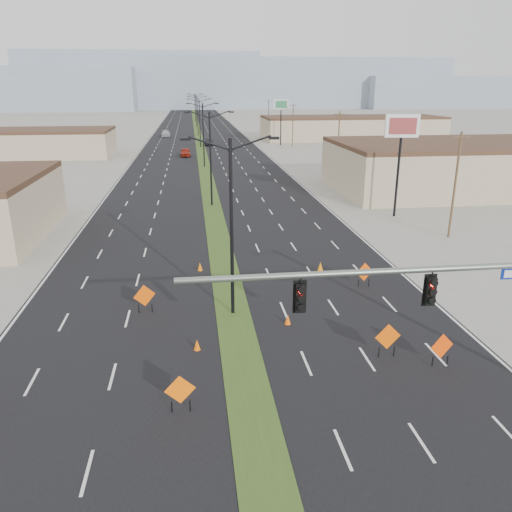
{
  "coord_description": "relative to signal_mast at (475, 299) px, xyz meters",
  "views": [
    {
      "loc": [
        -2.01,
        -14.35,
        12.52
      ],
      "look_at": [
        1.45,
        12.76,
        3.2
      ],
      "focal_mm": 35.0,
      "sensor_mm": 36.0,
      "label": 1
    }
  ],
  "objects": [
    {
      "name": "mesa_east",
      "position": [
        171.44,
        288.0,
        4.21
      ],
      "size": [
        160.0,
        50.0,
        18.0
      ],
      "primitive_type": "cube",
      "color": "#838FA3",
      "rests_on": "ground"
    },
    {
      "name": "cone_0",
      "position": [
        -10.69,
        5.96,
        -4.5
      ],
      "size": [
        0.45,
        0.45,
        0.58
      ],
      "primitive_type": "cone",
      "rotation": [
        0.0,
        0.0,
        0.4
      ],
      "color": "#F36005",
      "rests_on": "ground"
    },
    {
      "name": "car_far",
      "position": [
        -17.03,
        119.05,
        -4.02
      ],
      "size": [
        2.57,
        5.47,
        1.54
      ],
      "primitive_type": "imported",
      "rotation": [
        0.0,
        0.0,
        0.08
      ],
      "color": "#A9AEB2",
      "rests_on": "ground"
    },
    {
      "name": "building_se_near",
      "position": [
        25.44,
        43.0,
        -2.04
      ],
      "size": [
        36.0,
        18.0,
        5.5
      ],
      "primitive_type": "cube",
      "color": "tan",
      "rests_on": "ground"
    },
    {
      "name": "utility_pole_1",
      "position": [
        11.44,
        58.0,
        -0.12
      ],
      "size": [
        1.6,
        0.2,
        9.0
      ],
      "color": "#4C3823",
      "rests_on": "ground"
    },
    {
      "name": "streetlight_0",
      "position": [
        -8.56,
        10.0,
        0.63
      ],
      "size": [
        5.15,
        0.24,
        10.02
      ],
      "color": "black",
      "rests_on": "ground"
    },
    {
      "name": "construction_sign_3",
      "position": [
        -1.55,
        4.12,
        -3.75
      ],
      "size": [
        1.32,
        0.16,
        1.76
      ],
      "rotation": [
        0.0,
        0.0,
        0.09
      ],
      "color": "#EB5504",
      "rests_on": "ground"
    },
    {
      "name": "construction_sign_1",
      "position": [
        -11.41,
        1.0,
        -3.81
      ],
      "size": [
        1.25,
        0.18,
        1.67
      ],
      "rotation": [
        0.0,
        0.0,
        0.12
      ],
      "color": "#FF6405",
      "rests_on": "ground"
    },
    {
      "name": "cone_3",
      "position": [
        -10.3,
        17.35,
        -4.49
      ],
      "size": [
        0.41,
        0.41,
        0.61
      ],
      "primitive_type": "cone",
      "rotation": [
        0.0,
        0.0,
        -0.13
      ],
      "color": "#E16604",
      "rests_on": "ground"
    },
    {
      "name": "road_surface",
      "position": [
        -8.56,
        98.0,
        -4.79
      ],
      "size": [
        25.0,
        400.0,
        0.02
      ],
      "primitive_type": "cube",
      "color": "black",
      "rests_on": "ground"
    },
    {
      "name": "streetlight_2",
      "position": [
        -8.56,
        66.0,
        0.63
      ],
      "size": [
        5.15,
        0.24,
        10.02
      ],
      "color": "black",
      "rests_on": "ground"
    },
    {
      "name": "utility_pole_3",
      "position": [
        11.44,
        128.0,
        -0.12
      ],
      "size": [
        1.6,
        0.2,
        9.0
      ],
      "color": "#4C3823",
      "rests_on": "ground"
    },
    {
      "name": "streetlight_3",
      "position": [
        -8.56,
        94.0,
        0.63
      ],
      "size": [
        5.15,
        0.24,
        10.02
      ],
      "color": "black",
      "rests_on": "ground"
    },
    {
      "name": "construction_sign_2",
      "position": [
        -13.6,
        10.7,
        -3.77
      ],
      "size": [
        1.21,
        0.56,
        1.74
      ],
      "rotation": [
        0.0,
        0.0,
        0.42
      ],
      "color": "#EA5204",
      "rests_on": "ground"
    },
    {
      "name": "ground",
      "position": [
        -8.56,
        -2.0,
        -4.79
      ],
      "size": [
        600.0,
        600.0,
        0.0
      ],
      "primitive_type": "plane",
      "color": "gray",
      "rests_on": "ground"
    },
    {
      "name": "cone_1",
      "position": [
        -5.66,
        8.19,
        -4.5
      ],
      "size": [
        0.45,
        0.45,
        0.58
      ],
      "primitive_type": "cone",
      "rotation": [
        0.0,
        0.0,
        0.39
      ],
      "color": "#FF5A05",
      "rests_on": "ground"
    },
    {
      "name": "median_strip",
      "position": [
        -8.56,
        98.0,
        -4.79
      ],
      "size": [
        2.0,
        400.0,
        0.04
      ],
      "primitive_type": "cube",
      "color": "#314318",
      "rests_on": "ground"
    },
    {
      "name": "car_mid",
      "position": [
        -6.56,
        97.43,
        -4.02
      ],
      "size": [
        1.99,
        4.79,
        1.54
      ],
      "primitive_type": "imported",
      "rotation": [
        0.0,
        0.0,
        -0.08
      ],
      "color": "black",
      "rests_on": "ground"
    },
    {
      "name": "streetlight_1",
      "position": [
        -8.56,
        38.0,
        0.63
      ],
      "size": [
        5.15,
        0.24,
        10.02
      ],
      "color": "black",
      "rests_on": "ground"
    },
    {
      "name": "mesa_backdrop",
      "position": [
        -38.56,
        318.0,
        11.21
      ],
      "size": [
        140.0,
        50.0,
        32.0
      ],
      "primitive_type": "cube",
      "color": "#838FA3",
      "rests_on": "ground"
    },
    {
      "name": "signal_mast",
      "position": [
        0.0,
        0.0,
        0.0
      ],
      "size": [
        16.3,
        0.6,
        8.0
      ],
      "color": "slate",
      "rests_on": "ground"
    },
    {
      "name": "cone_2",
      "position": [
        -1.77,
        16.21,
        -4.45
      ],
      "size": [
        0.5,
        0.5,
        0.68
      ],
      "primitive_type": "cone",
      "rotation": [
        0.0,
        0.0,
        -0.27
      ],
      "color": "orange",
      "rests_on": "ground"
    },
    {
      "name": "pole_sign_east_near",
      "position": [
        9.61,
        30.75,
        3.4
      ],
      "size": [
        3.28,
        0.77,
        10.0
      ],
      "rotation": [
        0.0,
        0.0,
        -0.13
      ],
      "color": "black",
      "rests_on": "ground"
    },
    {
      "name": "building_se_far",
      "position": [
        29.44,
        108.0,
        -2.29
      ],
      "size": [
        44.0,
        16.0,
        5.0
      ],
      "primitive_type": "cube",
      "color": "tan",
      "rests_on": "ground"
    },
    {
      "name": "car_left",
      "position": [
        -11.69,
        79.34,
        -4.02
      ],
      "size": [
        1.83,
        4.54,
        1.55
      ],
      "primitive_type": "imported",
      "rotation": [
        0.0,
        0.0,
        0.0
      ],
      "color": "maroon",
      "rests_on": "ground"
    },
    {
      "name": "streetlight_6",
      "position": [
        -8.56,
        178.0,
        0.63
      ],
      "size": [
        5.15,
        0.24,
        10.02
      ],
      "color": "black",
      "rests_on": "ground"
    },
    {
      "name": "pole_sign_east_far",
      "position": [
        9.3,
        95.74,
        3.24
      ],
      "size": [
        3.1,
        1.53,
        9.82
      ],
      "rotation": [
        0.0,
        0.0,
        -0.39
      ],
      "color": "black",
      "rests_on": "ground"
    },
    {
      "name": "construction_sign_5",
      "position": [
        0.33,
        12.97,
        -3.82
      ],
      "size": [
        1.2,
        0.39,
        1.65
      ],
      "rotation": [
        0.0,
        0.0,
        0.29
      ],
      "color": "#F44D05",
      "rests_on": "ground"
    },
    {
      "name": "construction_sign_4",
      "position": [
        0.64,
        3.0,
        -3.8
      ],
      "size": [
        1.24,
        0.33,
        1.68
      ],
      "rotation": [
        0.0,
        0.0,
        0.24
      ],
      "color": "#FD4405",
      "rests_on": "ground"
    },
    {
      "name": "streetlight_5",
      "position": [
        -8.56,
        150.0,
        0.63
      ],
      "size": [
        5.15,
        0.24,
        10.02
      ],
      "color": "black",
      "rests_on": "ground"
    },
    {
      "name": "utility_pole_2",
      "position": [
        11.44,
        93.0,
        -0.12
      ],
      "size": [
        1.6,
        0.2,
        9.0
      ],
      "color": "#4C3823",
      "rests_on": "ground"
    },
    {
      "name": "building_sw_far",
      "position": [
        -40.56,
        83.0,
        -2.54
      ],
      "size": [
        30.0,
        14.0,
        4.5
      ],
      "primitive_type": "cube",
      "color": "tan",
      "rests_on": "ground"
    },
    {
      "name": "utility_pole_0",
      "position": [
        11.44,
        23.0,
        -0.12
      ],
      "size": [
        1.6,
        0.2,
        9.0
      ],
      "color": "#4C3823",
      "rests_on": "ground"
    },
    {
      "name": "streetlight_4",
      "position": [
        -8.56,
        122.0,
        0.63
      ],
      "size": [
        5.15,
        0.24,
        10.02
      ],
      "color": "black",
      "rests_on": "ground"
    },
    {
      "name": "mesa_center",
      "position": [
        31.44,
        298.0,
        9.21
      ],
      "size": [
        220.0,
        50.0,
        28.0
      ],
      "primitive_type": "cube",
      "color": "#838FA3",
      "rests_on": "ground"
    }
  ]
}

